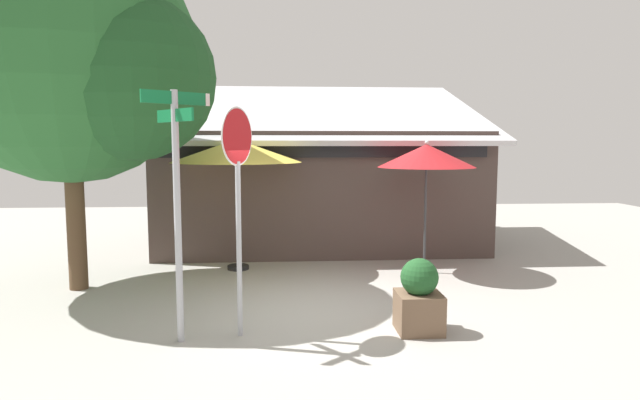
{
  "coord_description": "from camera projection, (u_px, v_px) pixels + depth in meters",
  "views": [
    {
      "loc": [
        -0.53,
        -8.1,
        2.6
      ],
      "look_at": [
        0.12,
        1.2,
        1.6
      ],
      "focal_mm": 30.02,
      "sensor_mm": 36.0,
      "label": 1
    }
  ],
  "objects": [
    {
      "name": "patio_umbrella_crimson_center",
      "position": [
        426.0,
        157.0,
        10.52
      ],
      "size": [
        1.93,
        1.93,
        2.64
      ],
      "color": "black",
      "rests_on": "ground"
    },
    {
      "name": "patio_umbrella_mustard_left",
      "position": [
        236.0,
        151.0,
        10.79
      ],
      "size": [
        2.65,
        2.65,
        2.74
      ],
      "color": "black",
      "rests_on": "ground"
    },
    {
      "name": "stop_sign",
      "position": [
        238.0,
        178.0,
        7.03
      ],
      "size": [
        0.34,
        0.7,
        3.07
      ],
      "color": "#A8AAB2",
      "rests_on": "ground"
    },
    {
      "name": "ground_plane",
      "position": [
        318.0,
        313.0,
        8.35
      ],
      "size": [
        28.0,
        28.0,
        0.1
      ],
      "primitive_type": "cube",
      "color": "#9E9B93"
    },
    {
      "name": "sidewalk_planter",
      "position": [
        419.0,
        298.0,
        7.35
      ],
      "size": [
        0.6,
        0.6,
        1.03
      ],
      "color": "brown",
      "rests_on": "ground"
    },
    {
      "name": "shade_tree",
      "position": [
        80.0,
        59.0,
        9.06
      ],
      "size": [
        4.78,
        4.41,
        6.3
      ],
      "color": "brown",
      "rests_on": "ground"
    },
    {
      "name": "street_sign_post",
      "position": [
        177.0,
        191.0,
        6.82
      ],
      "size": [
        0.75,
        0.71,
        3.26
      ],
      "color": "#A8AAB2",
      "rests_on": "ground"
    },
    {
      "name": "cafe_building",
      "position": [
        318.0,
        183.0,
        14.14
      ],
      "size": [
        8.16,
        5.56,
        4.32
      ],
      "color": "#473833",
      "rests_on": "ground"
    }
  ]
}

